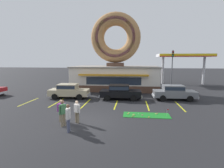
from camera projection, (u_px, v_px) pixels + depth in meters
ground_plane at (85, 122)px, 12.19m from camera, size 160.00×160.00×0.00m
donut_shop_building at (115, 64)px, 25.30m from camera, size 12.30×6.75×10.96m
putting_mat at (146, 115)px, 13.61m from camera, size 3.59×1.36×0.03m
mini_donut_near_left at (157, 113)px, 13.96m from camera, size 0.13×0.13×0.04m
mini_donut_near_right at (142, 115)px, 13.55m from camera, size 0.13×0.13×0.04m
mini_donut_mid_left at (156, 114)px, 13.83m from camera, size 0.13×0.13×0.04m
mini_donut_mid_centre at (134, 115)px, 13.52m from camera, size 0.13×0.13×0.04m
mini_donut_mid_right at (128, 114)px, 13.83m from camera, size 0.13×0.13×0.04m
mini_donut_far_left at (129, 113)px, 14.07m from camera, size 0.13×0.13×0.04m
mini_donut_far_centre at (133, 114)px, 13.69m from camera, size 0.13×0.13×0.04m
mini_donut_far_right at (133, 116)px, 13.23m from camera, size 0.13×0.13×0.04m
mini_donut_extra at (149, 117)px, 13.05m from camera, size 0.13×0.13×0.04m
golf_ball at (138, 114)px, 13.82m from camera, size 0.04×0.04×0.04m
putting_flag_pin at (168, 111)px, 13.35m from camera, size 0.13×0.01×0.55m
car_black at (120, 91)px, 19.03m from camera, size 4.62×2.11×1.60m
car_grey at (174, 92)px, 18.80m from camera, size 4.60×2.06×1.60m
car_champagne at (69, 90)px, 19.68m from camera, size 4.62×2.11×1.60m
pedestrian_blue_sweater_man at (61, 110)px, 12.10m from camera, size 0.47×0.43×1.58m
pedestrian_hooded_kid at (68, 117)px, 10.37m from camera, size 0.31×0.59×1.70m
pedestrian_leather_jacket_man at (77, 111)px, 11.89m from camera, size 0.50×0.42×1.55m
pedestrian_clipboard_woman at (63, 112)px, 11.27m from camera, size 0.40×0.52×1.72m
trash_bin at (71, 89)px, 23.19m from camera, size 0.57×0.57×0.97m
traffic_light_pole at (172, 63)px, 27.74m from camera, size 0.28×0.47×5.80m
gas_station_canopy at (184, 56)px, 30.56m from camera, size 9.00×4.46×5.30m
parking_stripe_far_left at (29, 102)px, 17.93m from camera, size 0.12×3.60×0.01m
parking_stripe_left at (57, 103)px, 17.59m from camera, size 0.12×3.60×0.01m
parking_stripe_mid_left at (86, 104)px, 17.26m from camera, size 0.12×3.60×0.01m
parking_stripe_centre at (116, 104)px, 16.92m from camera, size 0.12×3.60×0.01m
parking_stripe_mid_right at (147, 105)px, 16.58m from camera, size 0.12×3.60×0.01m
parking_stripe_right at (180, 106)px, 16.24m from camera, size 0.12×3.60×0.01m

